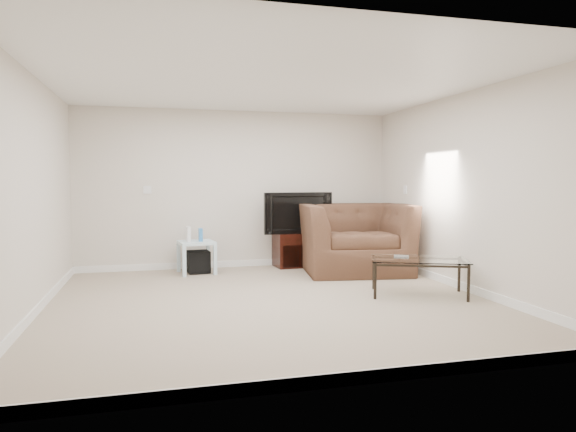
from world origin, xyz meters
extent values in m
plane|color=tan|center=(0.00, 0.00, 0.00)|extent=(5.00, 5.00, 0.00)
plane|color=white|center=(0.00, 0.00, 2.50)|extent=(5.00, 5.00, 0.00)
cube|color=silver|center=(0.00, 2.50, 1.25)|extent=(5.00, 0.02, 2.50)
cube|color=silver|center=(-2.50, 0.00, 1.25)|extent=(0.02, 5.00, 2.50)
cube|color=silver|center=(2.50, 0.00, 1.25)|extent=(0.02, 5.00, 2.50)
cube|color=white|center=(-1.40, 2.49, 1.25)|extent=(0.12, 0.02, 0.12)
cube|color=white|center=(2.49, 1.60, 1.25)|extent=(0.02, 0.09, 0.13)
cube|color=white|center=(2.49, 1.30, 0.30)|extent=(0.02, 0.08, 0.12)
cube|color=black|center=(0.90, 2.24, 0.46)|extent=(0.38, 0.28, 0.05)
imported|color=black|center=(0.90, 2.25, 0.88)|extent=(1.07, 0.31, 0.66)
cube|color=black|center=(-0.67, 2.07, 0.17)|extent=(0.35, 0.35, 0.32)
cube|color=white|center=(-0.82, 2.01, 0.60)|extent=(0.07, 0.17, 0.22)
cube|color=#337FCC|center=(-0.64, 2.04, 0.58)|extent=(0.05, 0.14, 0.19)
imported|color=#503E21|center=(1.65, 1.59, 0.70)|extent=(1.73, 1.25, 1.40)
cube|color=#B2B2B7|center=(1.67, 0.09, 0.46)|extent=(0.18, 0.14, 0.02)
camera|label=1|loc=(-1.27, -5.68, 1.40)|focal=32.00mm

